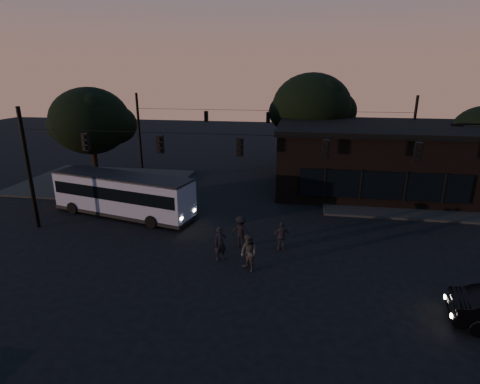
% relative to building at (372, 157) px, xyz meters
% --- Properties ---
extents(ground, '(120.00, 120.00, 0.00)m').
position_rel_building_xyz_m(ground, '(-9.00, -15.97, -2.71)').
color(ground, black).
rests_on(ground, ground).
extents(sidewalk_far_right, '(14.00, 10.00, 0.15)m').
position_rel_building_xyz_m(sidewalk_far_right, '(3.00, -1.97, -2.63)').
color(sidewalk_far_right, black).
rests_on(sidewalk_far_right, ground).
extents(sidewalk_far_left, '(14.00, 10.00, 0.15)m').
position_rel_building_xyz_m(sidewalk_far_left, '(-23.00, -1.97, -2.63)').
color(sidewalk_far_left, black).
rests_on(sidewalk_far_left, ground).
extents(building, '(15.40, 10.41, 5.40)m').
position_rel_building_xyz_m(building, '(0.00, 0.00, 0.00)').
color(building, black).
rests_on(building, ground).
extents(tree_behind, '(7.60, 7.60, 9.43)m').
position_rel_building_xyz_m(tree_behind, '(-5.00, 6.03, 3.48)').
color(tree_behind, black).
rests_on(tree_behind, ground).
extents(tree_left, '(6.40, 6.40, 8.30)m').
position_rel_building_xyz_m(tree_left, '(-23.00, -2.97, 2.86)').
color(tree_left, black).
rests_on(tree_left, ground).
extents(signal_rig_near, '(26.24, 0.30, 7.50)m').
position_rel_building_xyz_m(signal_rig_near, '(-9.00, -11.97, 1.74)').
color(signal_rig_near, black).
rests_on(signal_rig_near, ground).
extents(signal_rig_far, '(26.24, 0.30, 7.50)m').
position_rel_building_xyz_m(signal_rig_far, '(-9.00, 4.03, 1.50)').
color(signal_rig_far, black).
rests_on(signal_rig_far, ground).
extents(bus, '(10.42, 4.62, 2.86)m').
position_rel_building_xyz_m(bus, '(-17.51, -9.17, -1.11)').
color(bus, gray).
rests_on(bus, ground).
extents(pedestrian_a, '(0.79, 0.72, 1.82)m').
position_rel_building_xyz_m(pedestrian_a, '(-9.63, -14.36, -1.80)').
color(pedestrian_a, black).
rests_on(pedestrian_a, ground).
extents(pedestrian_b, '(1.15, 1.14, 1.88)m').
position_rel_building_xyz_m(pedestrian_b, '(-8.03, -15.21, -1.77)').
color(pedestrian_b, '#2E2C2A').
rests_on(pedestrian_b, ground).
extents(pedestrian_c, '(1.03, 0.62, 1.65)m').
position_rel_building_xyz_m(pedestrian_c, '(-6.57, -12.69, -1.88)').
color(pedestrian_c, black).
rests_on(pedestrian_c, ground).
extents(pedestrian_d, '(1.27, 0.85, 1.83)m').
position_rel_building_xyz_m(pedestrian_d, '(-8.83, -12.60, -1.79)').
color(pedestrian_d, black).
rests_on(pedestrian_d, ground).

